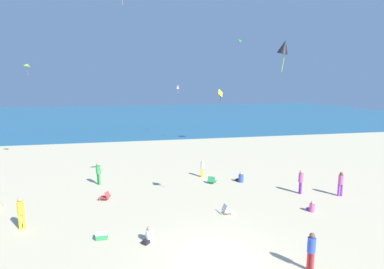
{
  "coord_description": "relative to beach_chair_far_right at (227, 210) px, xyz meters",
  "views": [
    {
      "loc": [
        -3.46,
        -11.68,
        7.56
      ],
      "look_at": [
        0.0,
        5.39,
        4.56
      ],
      "focal_mm": 28.91,
      "sensor_mm": 36.0,
      "label": 1
    }
  ],
  "objects": [
    {
      "name": "beach_chair_far_left",
      "position": [
        0.6,
        5.49,
        -0.04
      ],
      "size": [
        0.8,
        0.81,
        0.55
      ],
      "rotation": [
        0.0,
        0.0,
        0.88
      ],
      "color": "#2D9956",
      "rests_on": "ground_plane"
    },
    {
      "name": "kite_yellow",
      "position": [
        5.45,
        19.81,
        5.91
      ],
      "size": [
        0.76,
        0.8,
        1.64
      ],
      "rotation": [
        0.0,
        0.0,
        4.36
      ],
      "color": "yellow"
    },
    {
      "name": "person_5",
      "position": [
        -7.71,
        6.89,
        0.69
      ],
      "size": [
        0.47,
        0.47,
        1.68
      ],
      "rotation": [
        0.0,
        0.0,
        0.65
      ],
      "color": "green",
      "rests_on": "ground_plane"
    },
    {
      "name": "kite_black",
      "position": [
        1.91,
        -2.24,
        8.87
      ],
      "size": [
        0.81,
        0.79,
        1.51
      ],
      "rotation": [
        0.0,
        0.0,
        4.07
      ],
      "color": "black"
    },
    {
      "name": "ground_plane",
      "position": [
        -1.83,
        5.64,
        -0.28
      ],
      "size": [
        120.0,
        120.0,
        0.0
      ],
      "primitive_type": "plane",
      "color": "beige"
    },
    {
      "name": "person_0",
      "position": [
        -10.94,
        0.38,
        0.71
      ],
      "size": [
        0.47,
        0.47,
        1.72
      ],
      "rotation": [
        0.0,
        0.0,
        5.26
      ],
      "color": "yellow",
      "rests_on": "ground_plane"
    },
    {
      "name": "person_4",
      "position": [
        5.02,
        -0.61,
        -0.04
      ],
      "size": [
        0.36,
        0.55,
        0.65
      ],
      "rotation": [
        0.0,
        0.0,
        1.76
      ],
      "color": "#D8599E",
      "rests_on": "ground_plane"
    },
    {
      "name": "beach_chair_near_camera",
      "position": [
        -7.01,
        3.63,
        -0.01
      ],
      "size": [
        0.8,
        0.7,
        0.57
      ],
      "rotation": [
        0.0,
        0.0,
        2.75
      ],
      "color": "#D13D3D",
      "rests_on": "ground_plane"
    },
    {
      "name": "cooler_box",
      "position": [
        -6.83,
        -1.48,
        -0.13
      ],
      "size": [
        0.57,
        0.4,
        0.3
      ],
      "rotation": [
        0.0,
        0.0,
        3.16
      ],
      "color": "#339956",
      "rests_on": "ground_plane"
    },
    {
      "name": "person_1",
      "position": [
        0.25,
        7.15,
        0.51
      ],
      "size": [
        0.39,
        0.39,
        1.38
      ],
      "rotation": [
        0.0,
        0.0,
        5.39
      ],
      "color": "yellow",
      "rests_on": "ground_plane"
    },
    {
      "name": "person_2",
      "position": [
        1.66,
        -5.81,
        0.66
      ],
      "size": [
        0.4,
        0.4,
        1.63
      ],
      "rotation": [
        0.0,
        0.0,
        3.43
      ],
      "color": "red",
      "rests_on": "ground_plane"
    },
    {
      "name": "ocean_water",
      "position": [
        -1.83,
        53.49,
        -0.26
      ],
      "size": [
        120.0,
        60.0,
        0.05
      ],
      "primitive_type": "cube",
      "color": "#236084",
      "rests_on": "ground_plane"
    },
    {
      "name": "person_3",
      "position": [
        8.32,
        1.29,
        0.67
      ],
      "size": [
        0.4,
        0.4,
        1.66
      ],
      "rotation": [
        0.0,
        0.0,
        1.32
      ],
      "color": "purple",
      "rests_on": "ground_plane"
    },
    {
      "name": "person_6",
      "position": [
        2.82,
        5.38,
        0.02
      ],
      "size": [
        0.62,
        0.72,
        0.81
      ],
      "rotation": [
        0.0,
        0.0,
        2.11
      ],
      "color": "blue",
      "rests_on": "ground_plane"
    },
    {
      "name": "kite_pink",
      "position": [
        1.33,
        26.6,
        6.54
      ],
      "size": [
        0.52,
        0.48,
        1.23
      ],
      "rotation": [
        0.0,
        0.0,
        4.63
      ],
      "color": "pink"
    },
    {
      "name": "kite_lime",
      "position": [
        -13.78,
        13.45,
        8.67
      ],
      "size": [
        0.74,
        0.77,
        0.98
      ],
      "rotation": [
        0.0,
        0.0,
        2.18
      ],
      "color": "#99DB33"
    },
    {
      "name": "person_7",
      "position": [
        -4.59,
        -2.21,
        0.01
      ],
      "size": [
        0.66,
        0.68,
        0.78
      ],
      "rotation": [
        0.0,
        0.0,
        3.97
      ],
      "color": "white",
      "rests_on": "ground_plane"
    },
    {
      "name": "person_8",
      "position": [
        5.96,
        2.23,
        0.67
      ],
      "size": [
        0.38,
        0.38,
        1.64
      ],
      "rotation": [
        0.0,
        0.0,
        2.96
      ],
      "color": "purple",
      "rests_on": "ground_plane"
    },
    {
      "name": "kite_green",
      "position": [
        6.34,
        16.12,
        11.54
      ],
      "size": [
        0.64,
        0.64,
        1.23
      ],
      "rotation": [
        0.0,
        0.0,
        0.79
      ],
      "color": "green"
    },
    {
      "name": "beach_chair_far_right",
      "position": [
        0.0,
        0.0,
        0.0
      ],
      "size": [
        0.65,
        0.55,
        0.61
      ],
      "rotation": [
        0.0,
        0.0,
        0.09
      ],
      "color": "white",
      "rests_on": "ground_plane"
    }
  ]
}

